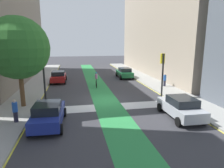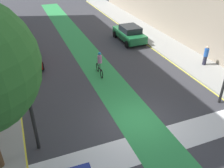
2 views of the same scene
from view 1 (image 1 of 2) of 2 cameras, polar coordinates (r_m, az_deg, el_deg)
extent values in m
plane|color=#38383D|center=(18.55, -2.06, -4.76)|extent=(120.00, 120.00, 0.00)
cube|color=#2D8C47|center=(18.55, -1.97, -4.75)|extent=(2.40, 60.00, 0.01)
cube|color=silver|center=(16.67, -0.97, -6.72)|extent=(12.00, 1.80, 0.01)
cube|color=#9E9E99|center=(18.93, -25.20, -5.36)|extent=(3.00, 60.00, 0.15)
cube|color=yellow|center=(18.63, -20.69, -5.47)|extent=(0.16, 60.00, 0.01)
cube|color=#9E9E99|center=(20.99, 18.64, -3.18)|extent=(3.00, 60.00, 0.15)
cube|color=yellow|center=(20.32, 14.94, -3.65)|extent=(0.16, 60.00, 0.01)
cube|color=tan|center=(35.22, 16.13, 18.13)|extent=(7.68, 27.61, 18.70)
cylinder|color=black|center=(19.30, 14.52, 2.15)|extent=(0.16, 0.16, 4.34)
cube|color=gold|center=(19.27, 14.53, 7.22)|extent=(0.35, 0.28, 0.95)
sphere|color=red|center=(19.37, 14.40, 8.14)|extent=(0.20, 0.20, 0.20)
sphere|color=#4C380C|center=(19.39, 14.35, 7.26)|extent=(0.20, 0.20, 0.20)
sphere|color=#0C3814|center=(19.42, 14.30, 6.38)|extent=(0.20, 0.20, 0.20)
cylinder|color=black|center=(17.86, -19.17, 1.08)|extent=(0.16, 0.16, 4.35)
cube|color=gold|center=(17.83, -19.46, 6.57)|extent=(0.35, 0.28, 0.95)
sphere|color=red|center=(17.95, -19.47, 7.56)|extent=(0.20, 0.20, 0.20)
sphere|color=#4C380C|center=(17.97, -19.40, 6.61)|extent=(0.20, 0.20, 0.20)
sphere|color=#0C3814|center=(18.00, -19.33, 5.66)|extent=(0.20, 0.20, 0.20)
cube|color=#196033|center=(30.04, 3.64, 3.07)|extent=(1.80, 4.20, 0.70)
cube|color=black|center=(29.76, 3.76, 4.20)|extent=(1.60, 2.00, 0.55)
cylinder|color=black|center=(31.30, 1.36, 2.81)|extent=(0.22, 0.64, 0.64)
cylinder|color=black|center=(31.73, 4.54, 2.90)|extent=(0.22, 0.64, 0.64)
cylinder|color=black|center=(28.48, 2.63, 1.87)|extent=(0.22, 0.64, 0.64)
cylinder|color=black|center=(28.95, 6.09, 1.98)|extent=(0.22, 0.64, 0.64)
cube|color=navy|center=(13.62, -18.04, -8.75)|extent=(1.93, 4.25, 0.70)
cube|color=black|center=(13.23, -18.34, -6.53)|extent=(1.66, 2.05, 0.55)
cylinder|color=black|center=(15.26, -20.50, -8.06)|extent=(0.24, 0.65, 0.64)
cylinder|color=black|center=(15.00, -13.69, -7.97)|extent=(0.24, 0.65, 0.64)
cylinder|color=black|center=(12.60, -23.08, -12.61)|extent=(0.24, 0.65, 0.64)
cylinder|color=black|center=(12.29, -14.71, -12.64)|extent=(0.24, 0.65, 0.64)
cube|color=#B2B7BF|center=(15.09, 19.27, -6.79)|extent=(1.87, 4.23, 0.70)
cube|color=black|center=(14.75, 19.81, -4.72)|extent=(1.63, 2.03, 0.55)
cylinder|color=black|center=(16.05, 13.80, -6.64)|extent=(0.23, 0.64, 0.64)
cylinder|color=black|center=(16.84, 19.45, -6.10)|extent=(0.23, 0.64, 0.64)
cylinder|color=black|center=(13.60, 18.84, -10.44)|extent=(0.23, 0.64, 0.64)
cylinder|color=black|center=(14.52, 25.16, -9.50)|extent=(0.23, 0.64, 0.64)
cube|color=#A51919|center=(27.56, -15.32, 1.84)|extent=(1.85, 4.22, 0.70)
cube|color=black|center=(27.26, -15.42, 3.06)|extent=(1.62, 2.02, 0.55)
cylinder|color=black|center=(29.15, -16.81, 1.60)|extent=(0.23, 0.64, 0.64)
cylinder|color=black|center=(29.00, -13.27, 1.74)|extent=(0.23, 0.64, 0.64)
cylinder|color=black|center=(26.28, -17.48, 0.45)|extent=(0.23, 0.64, 0.64)
cylinder|color=black|center=(26.11, -13.57, 0.60)|extent=(0.23, 0.64, 0.64)
torus|color=black|center=(24.44, -4.67, 0.17)|extent=(0.10, 0.68, 0.68)
torus|color=black|center=(23.42, -4.53, -0.35)|extent=(0.10, 0.68, 0.68)
cylinder|color=black|center=(23.89, -4.61, 0.34)|extent=(0.11, 0.95, 0.06)
cylinder|color=black|center=(23.69, -4.60, 0.90)|extent=(0.05, 0.05, 0.50)
cylinder|color=#BF72A5|center=(23.60, -4.63, 2.15)|extent=(0.32, 0.32, 0.55)
sphere|color=tan|center=(23.53, -4.64, 3.08)|extent=(0.22, 0.22, 0.22)
sphere|color=#268CCC|center=(23.53, -4.64, 3.17)|extent=(0.23, 0.23, 0.23)
cylinder|color=#262638|center=(24.51, 15.08, 0.22)|extent=(0.28, 0.28, 0.71)
cylinder|color=#2659B2|center=(24.39, 15.17, 1.77)|extent=(0.34, 0.34, 0.63)
sphere|color=beige|center=(24.32, 15.22, 2.74)|extent=(0.21, 0.21, 0.21)
cylinder|color=#262638|center=(14.69, -26.25, -8.57)|extent=(0.28, 0.28, 0.72)
cylinder|color=#2659B2|center=(14.48, -26.50, -6.06)|extent=(0.34, 0.34, 0.64)
sphere|color=beige|center=(14.37, -26.66, -4.46)|extent=(0.21, 0.21, 0.21)
cylinder|color=brown|center=(17.69, -24.82, -1.11)|extent=(0.36, 0.36, 3.06)
sphere|color=#2D6B28|center=(17.30, -25.78, 9.47)|extent=(4.95, 4.95, 4.95)
camera|label=2|loc=(9.10, -30.87, 31.88)|focal=39.09mm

